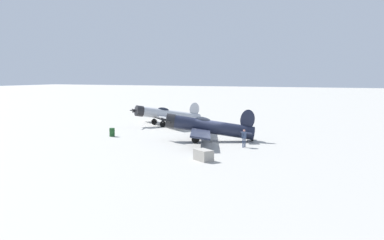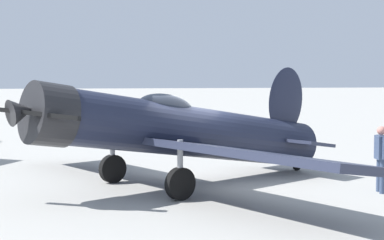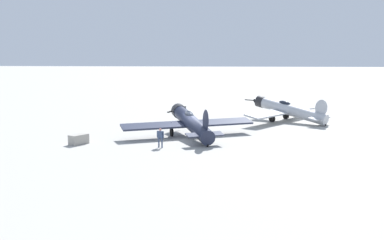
% 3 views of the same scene
% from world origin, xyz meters
% --- Properties ---
extents(ground_plane, '(400.00, 400.00, 0.00)m').
position_xyz_m(ground_plane, '(0.00, 0.00, 0.00)').
color(ground_plane, '#A8A59E').
extents(airplane_foreground, '(10.50, 13.03, 3.41)m').
position_xyz_m(airplane_foreground, '(0.47, 0.20, 1.51)').
color(airplane_foreground, '#1E2338').
rests_on(airplane_foreground, ground_plane).
extents(airplane_mid_apron, '(11.68, 10.13, 3.09)m').
position_xyz_m(airplane_mid_apron, '(11.09, -10.67, 1.45)').
color(airplane_mid_apron, '#B7BABF').
rests_on(airplane_mid_apron, ground_plane).
extents(ground_crew_mechanic, '(0.36, 0.65, 1.72)m').
position_xyz_m(ground_crew_mechanic, '(-4.38, 2.46, 1.04)').
color(ground_crew_mechanic, '#384766').
rests_on(ground_crew_mechanic, ground_plane).
extents(equipment_crate, '(1.92, 1.72, 0.90)m').
position_xyz_m(equipment_crate, '(-3.48, 10.11, 0.45)').
color(equipment_crate, '#9E998E').
rests_on(equipment_crate, ground_plane).
extents(fuel_drum, '(0.63, 0.63, 0.95)m').
position_xyz_m(fuel_drum, '(11.41, 1.49, 0.47)').
color(fuel_drum, '#19471E').
rests_on(fuel_drum, ground_plane).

